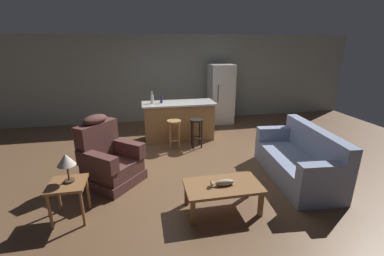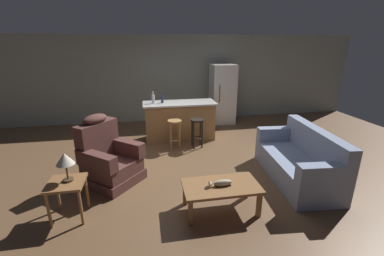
{
  "view_description": "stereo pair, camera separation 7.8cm",
  "coord_description": "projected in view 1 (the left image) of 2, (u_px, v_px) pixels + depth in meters",
  "views": [
    {
      "loc": [
        -0.89,
        -4.83,
        2.35
      ],
      "look_at": [
        0.05,
        -0.1,
        0.75
      ],
      "focal_mm": 24.0,
      "sensor_mm": 36.0,
      "label": 1
    },
    {
      "loc": [
        -0.82,
        -4.85,
        2.35
      ],
      "look_at": [
        0.05,
        -0.1,
        0.75
      ],
      "focal_mm": 24.0,
      "sensor_mm": 36.0,
      "label": 2
    }
  ],
  "objects": [
    {
      "name": "bottle_tall_green",
      "position": [
        152.0,
        99.0,
        6.23
      ],
      "size": [
        0.08,
        0.08,
        0.3
      ],
      "color": "silver",
      "rests_on": "kitchen_island"
    },
    {
      "name": "coffee_table",
      "position": [
        223.0,
        188.0,
        3.7
      ],
      "size": [
        1.1,
        0.6,
        0.42
      ],
      "color": "olive",
      "rests_on": "ground_plane"
    },
    {
      "name": "table_lamp",
      "position": [
        66.0,
        161.0,
        3.39
      ],
      "size": [
        0.24,
        0.24,
        0.41
      ],
      "color": "#4C3823",
      "rests_on": "end_table"
    },
    {
      "name": "end_table",
      "position": [
        68.0,
        189.0,
        3.49
      ],
      "size": [
        0.48,
        0.48,
        0.56
      ],
      "color": "olive",
      "rests_on": "ground_plane"
    },
    {
      "name": "ground_plane",
      "position": [
        189.0,
        160.0,
        5.41
      ],
      "size": [
        12.0,
        12.0,
        0.0
      ],
      "color": "brown"
    },
    {
      "name": "bar_stool_left",
      "position": [
        174.0,
        129.0,
        5.89
      ],
      "size": [
        0.32,
        0.32,
        0.68
      ],
      "color": "#A87A47",
      "rests_on": "ground_plane"
    },
    {
      "name": "fish_figurine",
      "position": [
        222.0,
        183.0,
        3.65
      ],
      "size": [
        0.34,
        0.1,
        0.1
      ],
      "color": "#4C3823",
      "rests_on": "coffee_table"
    },
    {
      "name": "bar_stool_right",
      "position": [
        196.0,
        128.0,
        5.99
      ],
      "size": [
        0.32,
        0.32,
        0.68
      ],
      "color": "black",
      "rests_on": "ground_plane"
    },
    {
      "name": "back_wall",
      "position": [
        170.0,
        79.0,
        7.9
      ],
      "size": [
        12.0,
        0.05,
        2.6
      ],
      "color": "#939E93",
      "rests_on": "ground_plane"
    },
    {
      "name": "recliner_near_lamp",
      "position": [
        109.0,
        159.0,
        4.47
      ],
      "size": [
        1.18,
        1.18,
        1.2
      ],
      "rotation": [
        0.0,
        0.0,
        -0.7
      ],
      "color": "brown",
      "rests_on": "ground_plane"
    },
    {
      "name": "couch",
      "position": [
        299.0,
        161.0,
        4.62
      ],
      "size": [
        1.01,
        1.97,
        0.94
      ],
      "rotation": [
        0.0,
        0.0,
        3.05
      ],
      "color": "#8493B2",
      "rests_on": "ground_plane"
    },
    {
      "name": "refrigerator",
      "position": [
        221.0,
        94.0,
        7.78
      ],
      "size": [
        0.7,
        0.69,
        1.76
      ],
      "color": "white",
      "rests_on": "ground_plane"
    },
    {
      "name": "kitchen_island",
      "position": [
        179.0,
        121.0,
        6.51
      ],
      "size": [
        1.8,
        0.7,
        0.95
      ],
      "color": "#9E7042",
      "rests_on": "ground_plane"
    },
    {
      "name": "bottle_short_amber",
      "position": [
        161.0,
        99.0,
        6.28
      ],
      "size": [
        0.07,
        0.07,
        0.25
      ],
      "color": "#23284C",
      "rests_on": "kitchen_island"
    }
  ]
}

